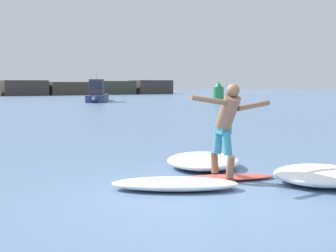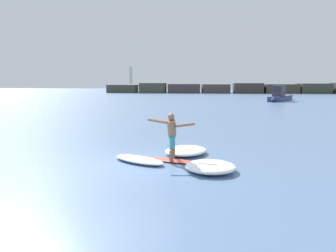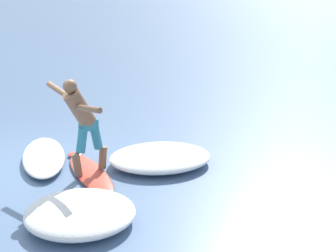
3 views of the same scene
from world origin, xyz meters
The scene contains 9 objects.
ground_plane centered at (0.00, 0.00, 0.00)m, with size 200.00×200.00×0.00m, color slate.
rock_jetty_breakwater centered at (11.05, 62.00, 1.03)m, with size 54.45×5.12×5.76m.
surfboard centered at (1.07, 0.68, 0.04)m, with size 2.10×1.13×0.22m.
surfer centered at (1.10, 0.55, 1.03)m, with size 1.57×0.77×1.61m.
fishing_boat_near_jetty centered at (12.92, 35.46, 0.65)m, with size 4.85×8.15×2.98m.
channel_marker_buoy centered at (19.62, 25.51, 0.83)m, with size 0.89×0.89×1.85m.
wave_foam_at_tail centered at (0.00, 0.45, 0.09)m, with size 2.11×1.68×0.19m.
wave_foam_at_nose centered at (2.36, -0.42, 0.15)m, with size 2.16×2.16×0.29m.
wave_foam_beside centered at (1.52, 1.85, 0.14)m, with size 2.14×2.26×0.27m.
Camera 1 is at (-3.84, -5.80, 1.69)m, focal length 50.00 mm.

